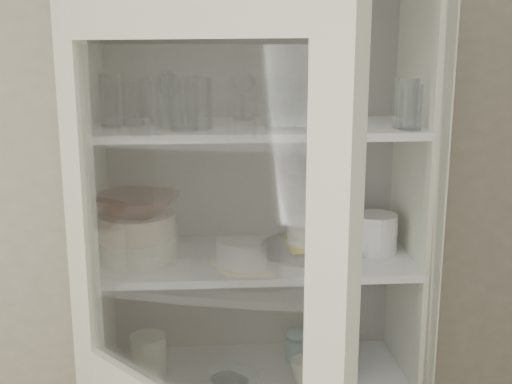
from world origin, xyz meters
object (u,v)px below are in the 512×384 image
(pantry_cabinet, at_px, (255,340))
(plate_stack_front, at_px, (138,248))
(goblet_0, at_px, (168,94))
(measuring_cups, at_px, (227,384))
(cream_bowl, at_px, (137,225))
(mug_white, at_px, (307,373))
(terracotta_bowl, at_px, (136,204))
(yellow_trivet, at_px, (312,244))
(white_ramekin, at_px, (313,231))
(goblet_2, at_px, (318,94))
(glass_platter, at_px, (312,248))
(mug_blue, at_px, (334,363))
(goblet_1, at_px, (243,93))
(mug_teal, at_px, (320,346))
(plate_stack_back, at_px, (145,236))
(white_canister, at_px, (149,356))
(goblet_3, at_px, (327,94))
(teal_jar, at_px, (298,347))
(grey_bowl_stack, at_px, (375,233))

(pantry_cabinet, bearing_deg, plate_stack_front, -165.99)
(goblet_0, distance_m, measuring_cups, 0.91)
(cream_bowl, height_order, mug_white, cream_bowl)
(terracotta_bowl, distance_m, yellow_trivet, 0.55)
(yellow_trivet, height_order, white_ramekin, white_ramekin)
(goblet_2, relative_size, measuring_cups, 1.74)
(pantry_cabinet, height_order, plate_stack_front, pantry_cabinet)
(glass_platter, xyz_separation_m, white_ramekin, (0.00, 0.00, 0.05))
(white_ramekin, xyz_separation_m, measuring_cups, (-0.27, -0.12, -0.44))
(cream_bowl, bearing_deg, measuring_cups, -16.37)
(glass_platter, height_order, mug_blue, glass_platter)
(goblet_1, distance_m, measuring_cups, 0.89)
(cream_bowl, bearing_deg, mug_teal, 8.41)
(goblet_2, xyz_separation_m, measuring_cups, (-0.29, -0.18, -0.86))
(plate_stack_back, bearing_deg, pantry_cabinet, -4.47)
(plate_stack_back, height_order, white_canister, plate_stack_back)
(goblet_1, distance_m, plate_stack_back, 0.55)
(goblet_0, distance_m, white_ramekin, 0.61)
(mug_blue, distance_m, measuring_cups, 0.35)
(plate_stack_front, relative_size, cream_bowl, 1.04)
(goblet_1, height_order, mug_white, goblet_1)
(plate_stack_back, xyz_separation_m, white_canister, (0.01, -0.09, -0.37))
(goblet_3, distance_m, terracotta_bowl, 0.67)
(pantry_cabinet, bearing_deg, glass_platter, -15.25)
(teal_jar, bearing_deg, terracotta_bowl, -169.64)
(mug_white, bearing_deg, white_canister, 169.31)
(white_ramekin, xyz_separation_m, mug_white, (-0.03, -0.12, -0.42))
(terracotta_bowl, xyz_separation_m, white_canister, (0.01, 0.03, -0.50))
(goblet_3, bearing_deg, plate_stack_front, -167.22)
(plate_stack_back, xyz_separation_m, cream_bowl, (-0.01, -0.12, 0.07))
(plate_stack_front, height_order, teal_jar, plate_stack_front)
(pantry_cabinet, relative_size, goblet_1, 12.60)
(pantry_cabinet, relative_size, measuring_cups, 22.19)
(yellow_trivet, height_order, grey_bowl_stack, grey_bowl_stack)
(goblet_0, relative_size, goblet_3, 1.04)
(cream_bowl, bearing_deg, grey_bowl_stack, 1.67)
(white_canister, bearing_deg, white_ramekin, 1.46)
(goblet_2, height_order, plate_stack_back, goblet_2)
(white_ramekin, bearing_deg, white_canister, -178.54)
(goblet_0, height_order, teal_jar, goblet_0)
(goblet_3, distance_m, grey_bowl_stack, 0.46)
(terracotta_bowl, bearing_deg, goblet_3, 12.78)
(terracotta_bowl, xyz_separation_m, teal_jar, (0.50, 0.09, -0.52))
(white_ramekin, distance_m, measuring_cups, 0.54)
(goblet_0, bearing_deg, goblet_2, -5.33)
(goblet_3, distance_m, white_canister, 1.00)
(yellow_trivet, height_order, mug_white, yellow_trivet)
(pantry_cabinet, xyz_separation_m, goblet_3, (0.23, 0.04, 0.80))
(pantry_cabinet, distance_m, measuring_cups, 0.20)
(cream_bowl, xyz_separation_m, mug_blue, (0.60, -0.02, -0.46))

